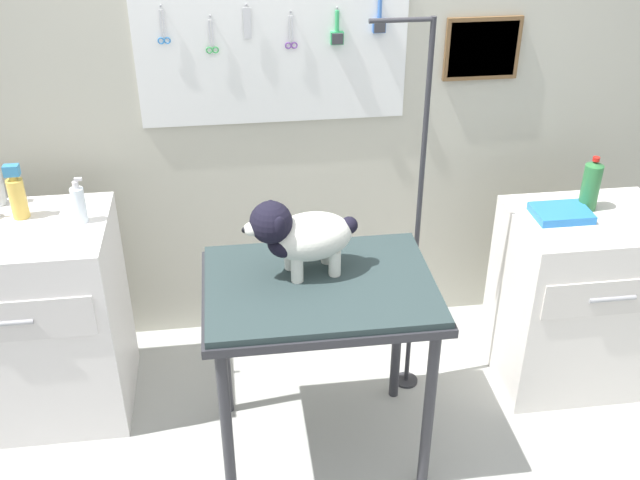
# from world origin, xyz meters

# --- Properties ---
(rear_wall_panel) EXTENTS (4.00, 0.11, 2.30)m
(rear_wall_panel) POSITION_xyz_m (0.00, 1.28, 1.16)
(rear_wall_panel) COLOR #B9B6A5
(rear_wall_panel) RESTS_ON ground
(grooming_table) EXTENTS (0.89, 0.65, 0.84)m
(grooming_table) POSITION_xyz_m (-0.02, 0.34, 0.75)
(grooming_table) COLOR #2D2D33
(grooming_table) RESTS_ON ground
(grooming_arm) EXTENTS (0.30, 0.11, 1.73)m
(grooming_arm) POSITION_xyz_m (0.44, 0.68, 0.81)
(grooming_arm) COLOR #2D2D33
(grooming_arm) RESTS_ON ground
(dog) EXTENTS (0.44, 0.25, 0.32)m
(dog) POSITION_xyz_m (-0.08, 0.41, 1.01)
(dog) COLOR white
(dog) RESTS_ON grooming_table
(counter_left) EXTENTS (0.80, 0.58, 0.92)m
(counter_left) POSITION_xyz_m (-1.24, 0.77, 0.46)
(counter_left) COLOR silver
(counter_left) RESTS_ON ground
(cabinet_right) EXTENTS (0.68, 0.54, 0.86)m
(cabinet_right) POSITION_xyz_m (1.22, 0.66, 0.43)
(cabinet_right) COLOR silver
(cabinet_right) RESTS_ON ground
(conditioner_bottle) EXTENTS (0.06, 0.05, 0.20)m
(conditioner_bottle) POSITION_xyz_m (-0.94, 0.79, 1.00)
(conditioner_bottle) COLOR white
(conditioner_bottle) RESTS_ON counter_left
(spray_bottle_tall) EXTENTS (0.07, 0.07, 0.23)m
(spray_bottle_tall) POSITION_xyz_m (-1.19, 0.86, 1.03)
(spray_bottle_tall) COLOR gold
(spray_bottle_tall) RESTS_ON counter_left
(soda_bottle) EXTENTS (0.08, 0.08, 0.25)m
(soda_bottle) POSITION_xyz_m (1.22, 0.74, 0.97)
(soda_bottle) COLOR #2D7039
(soda_bottle) RESTS_ON cabinet_right
(supply_tray) EXTENTS (0.24, 0.18, 0.04)m
(supply_tray) POSITION_xyz_m (1.08, 0.68, 0.87)
(supply_tray) COLOR blue
(supply_tray) RESTS_ON cabinet_right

